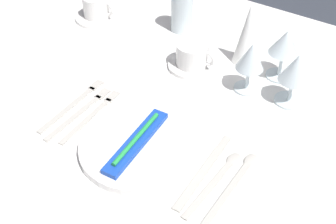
% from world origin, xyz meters
% --- Properties ---
extents(dining_table, '(1.80, 1.11, 0.74)m').
position_xyz_m(dining_table, '(0.00, 0.00, 0.66)').
color(dining_table, white).
rests_on(dining_table, ground).
extents(dinner_plate, '(0.25, 0.25, 0.02)m').
position_xyz_m(dinner_plate, '(0.02, -0.21, 0.75)').
color(dinner_plate, white).
rests_on(dinner_plate, dining_table).
extents(toothbrush_package, '(0.05, 0.21, 0.02)m').
position_xyz_m(toothbrush_package, '(0.02, -0.21, 0.77)').
color(toothbrush_package, blue).
rests_on(toothbrush_package, dinner_plate).
extents(fork_outer, '(0.03, 0.21, 0.00)m').
position_xyz_m(fork_outer, '(-0.14, -0.18, 0.74)').
color(fork_outer, beige).
rests_on(fork_outer, dining_table).
extents(fork_inner, '(0.02, 0.22, 0.00)m').
position_xyz_m(fork_inner, '(-0.17, -0.18, 0.74)').
color(fork_inner, beige).
rests_on(fork_inner, dining_table).
extents(fork_salad, '(0.03, 0.22, 0.00)m').
position_xyz_m(fork_salad, '(-0.20, -0.17, 0.74)').
color(fork_salad, beige).
rests_on(fork_salad, dining_table).
extents(dinner_knife, '(0.03, 0.23, 0.00)m').
position_xyz_m(dinner_knife, '(0.17, -0.19, 0.74)').
color(dinner_knife, beige).
rests_on(dinner_knife, dining_table).
extents(spoon_soup, '(0.03, 0.20, 0.01)m').
position_xyz_m(spoon_soup, '(0.20, -0.17, 0.74)').
color(spoon_soup, beige).
rests_on(spoon_soup, dining_table).
extents(spoon_dessert, '(0.03, 0.23, 0.01)m').
position_xyz_m(spoon_dessert, '(0.23, -0.16, 0.74)').
color(spoon_dessert, beige).
rests_on(spoon_dessert, dining_table).
extents(saucer_right, '(0.14, 0.14, 0.01)m').
position_xyz_m(saucer_right, '(-0.43, 0.18, 0.74)').
color(saucer_right, white).
rests_on(saucer_right, dining_table).
extents(coffee_cup_right, '(0.11, 0.09, 0.07)m').
position_xyz_m(coffee_cup_right, '(-0.43, 0.18, 0.78)').
color(coffee_cup_right, white).
rests_on(coffee_cup_right, saucer_right).
extents(saucer_far, '(0.13, 0.13, 0.01)m').
position_xyz_m(saucer_far, '(-0.05, 0.12, 0.74)').
color(saucer_far, white).
rests_on(saucer_far, dining_table).
extents(coffee_cup_far, '(0.11, 0.09, 0.06)m').
position_xyz_m(coffee_cup_far, '(-0.04, 0.12, 0.78)').
color(coffee_cup_far, white).
rests_on(coffee_cup_far, saucer_far).
extents(wine_glass_centre, '(0.07, 0.07, 0.14)m').
position_xyz_m(wine_glass_centre, '(0.23, 0.13, 0.83)').
color(wine_glass_centre, silver).
rests_on(wine_glass_centre, dining_table).
extents(wine_glass_left, '(0.07, 0.07, 0.14)m').
position_xyz_m(wine_glass_left, '(0.12, 0.11, 0.83)').
color(wine_glass_left, silver).
rests_on(wine_glass_left, dining_table).
extents(wine_glass_far, '(0.08, 0.08, 0.14)m').
position_xyz_m(wine_glass_far, '(0.17, 0.21, 0.84)').
color(wine_glass_far, silver).
rests_on(wine_glass_far, dining_table).
extents(drink_tumbler, '(0.06, 0.06, 0.13)m').
position_xyz_m(drink_tumbler, '(-0.17, 0.27, 0.80)').
color(drink_tumbler, silver).
rests_on(drink_tumbler, dining_table).
extents(napkin_folded, '(0.06, 0.06, 0.17)m').
position_xyz_m(napkin_folded, '(0.06, 0.22, 0.83)').
color(napkin_folded, white).
rests_on(napkin_folded, dining_table).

